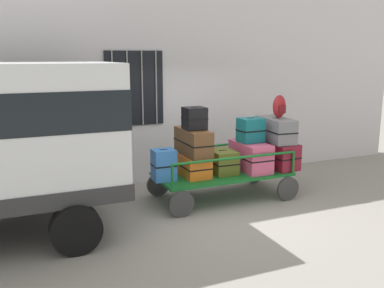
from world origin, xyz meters
TOP-DOWN VIEW (x-y plane):
  - ground_plane at (0.00, 0.00)m, footprint 40.00×40.00m
  - building_wall at (-0.00, 2.22)m, footprint 12.00×0.37m
  - luggage_cart at (0.38, 0.49)m, footprint 2.58×1.26m
  - cart_railing at (0.38, 0.49)m, footprint 2.46×1.12m
  - suitcase_left_bottom at (-0.79, 0.47)m, footprint 0.40×0.36m
  - suitcase_midleft_bottom at (-0.21, 0.46)m, footprint 0.44×0.65m
  - suitcase_midleft_middle at (-0.21, 0.52)m, footprint 0.40×0.95m
  - suitcase_midleft_top at (-0.21, 0.46)m, footprint 0.38×0.36m
  - suitcase_center_bottom at (0.38, 0.49)m, footprint 0.46×0.64m
  - suitcase_midright_bottom at (0.96, 0.45)m, footprint 0.49×0.94m
  - suitcase_midright_middle at (0.96, 0.48)m, footprint 0.46×0.38m
  - suitcase_right_bottom at (1.54, 0.46)m, footprint 0.56×0.99m
  - suitcase_right_middle at (1.54, 0.51)m, footprint 0.51×1.01m
  - backpack at (1.57, 0.46)m, footprint 0.27×0.22m

SIDE VIEW (x-z plane):
  - ground_plane at x=0.00m, z-range 0.00..0.00m
  - luggage_cart at x=0.38m, z-range 0.16..0.66m
  - suitcase_midleft_bottom at x=-0.21m, z-range 0.50..0.89m
  - suitcase_center_bottom at x=0.38m, z-range 0.50..0.93m
  - suitcase_right_bottom at x=1.54m, z-range 0.50..1.00m
  - suitcase_midright_bottom at x=0.96m, z-range 0.50..1.04m
  - suitcase_left_bottom at x=-0.79m, z-range 0.50..1.05m
  - cart_railing at x=0.38m, z-range 0.64..1.07m
  - suitcase_midleft_middle at x=-0.21m, z-range 0.89..1.37m
  - suitcase_right_middle at x=1.54m, z-range 1.00..1.47m
  - suitcase_midright_middle at x=0.96m, z-range 1.04..1.50m
  - suitcase_midleft_top at x=-0.21m, z-range 1.37..1.77m
  - backpack at x=1.57m, z-range 1.47..1.91m
  - building_wall at x=0.00m, z-range 0.00..5.00m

